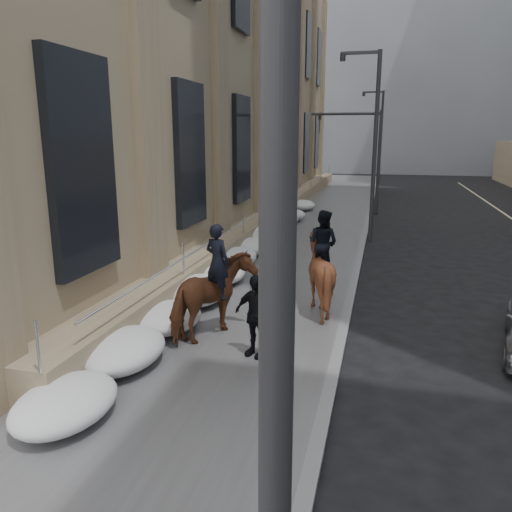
% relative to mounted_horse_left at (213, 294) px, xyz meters
% --- Properties ---
extents(ground, '(140.00, 140.00, 0.00)m').
position_rel_mounted_horse_left_xyz_m(ground, '(0.22, -1.87, -1.13)').
color(ground, black).
rests_on(ground, ground).
extents(sidewalk, '(5.00, 80.00, 0.12)m').
position_rel_mounted_horse_left_xyz_m(sidewalk, '(0.22, 8.13, -1.07)').
color(sidewalk, '#4D4D4F').
rests_on(sidewalk, ground).
extents(curb, '(0.24, 80.00, 0.12)m').
position_rel_mounted_horse_left_xyz_m(curb, '(2.84, 8.13, -1.07)').
color(curb, slate).
rests_on(curb, ground).
extents(limestone_building, '(6.10, 44.00, 18.00)m').
position_rel_mounted_horse_left_xyz_m(limestone_building, '(-5.04, 18.09, 7.77)').
color(limestone_building, '#997E64').
rests_on(limestone_building, ground).
extents(bg_building_mid, '(30.00, 12.00, 28.00)m').
position_rel_mounted_horse_left_xyz_m(bg_building_mid, '(4.22, 58.13, 12.87)').
color(bg_building_mid, slate).
rests_on(bg_building_mid, ground).
extents(bg_building_far, '(24.00, 12.00, 20.00)m').
position_rel_mounted_horse_left_xyz_m(bg_building_far, '(-5.78, 70.13, 8.87)').
color(bg_building_far, gray).
rests_on(bg_building_far, ground).
extents(streetlight_near, '(1.71, 0.24, 8.00)m').
position_rel_mounted_horse_left_xyz_m(streetlight_near, '(2.96, -7.87, 3.45)').
color(streetlight_near, '#2D2D30').
rests_on(streetlight_near, ground).
extents(streetlight_mid, '(1.71, 0.24, 8.00)m').
position_rel_mounted_horse_left_xyz_m(streetlight_mid, '(2.96, 12.13, 3.45)').
color(streetlight_mid, '#2D2D30').
rests_on(streetlight_mid, ground).
extents(streetlight_far, '(1.71, 0.24, 8.00)m').
position_rel_mounted_horse_left_xyz_m(streetlight_far, '(2.96, 32.13, 3.45)').
color(streetlight_far, '#2D2D30').
rests_on(streetlight_far, ground).
extents(traffic_signal, '(4.10, 0.22, 6.00)m').
position_rel_mounted_horse_left_xyz_m(traffic_signal, '(2.29, 20.13, 2.87)').
color(traffic_signal, '#2D2D30').
rests_on(traffic_signal, ground).
extents(snow_bank, '(1.70, 18.10, 0.76)m').
position_rel_mounted_horse_left_xyz_m(snow_bank, '(-1.20, 6.23, -0.66)').
color(snow_bank, silver).
rests_on(snow_bank, sidewalk).
extents(mounted_horse_left, '(1.75, 2.43, 2.60)m').
position_rel_mounted_horse_left_xyz_m(mounted_horse_left, '(0.00, 0.00, 0.00)').
color(mounted_horse_left, '#4C2916').
rests_on(mounted_horse_left, sidewalk).
extents(mounted_horse_right, '(2.16, 2.26, 2.64)m').
position_rel_mounted_horse_left_xyz_m(mounted_horse_right, '(2.10, 2.36, 0.08)').
color(mounted_horse_right, '#4E2816').
rests_on(mounted_horse_right, sidewalk).
extents(pedestrian, '(1.11, 0.76, 1.75)m').
position_rel_mounted_horse_left_xyz_m(pedestrian, '(1.19, -0.73, -0.14)').
color(pedestrian, black).
rests_on(pedestrian, sidewalk).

